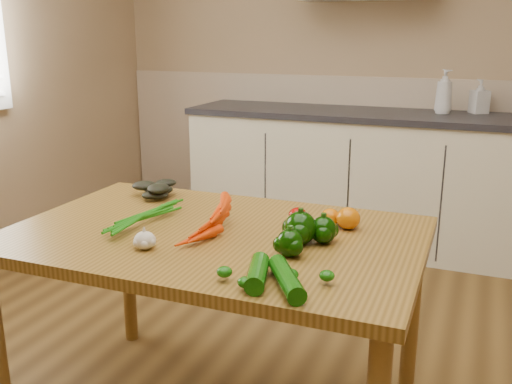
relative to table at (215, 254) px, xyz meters
The scene contains 16 objects.
room 0.61m from the table, 26.07° to the left, with size 4.04×5.04×2.64m.
counter_run 2.12m from the table, 80.62° to the left, with size 2.84×0.64×1.14m.
table is the anchor object (origin of this frame).
soap_bottle_a 2.25m from the table, 75.69° to the left, with size 0.11×0.11×0.27m, color silver.
soap_bottle_b 2.40m from the table, 71.37° to the left, with size 0.10×0.10×0.21m, color silver.
carrot_bunch 0.14m from the table, 169.33° to the right, with size 0.26×0.20×0.07m, color #EC3F05, non-canonical shape.
leafy_greens 0.54m from the table, 145.33° to the left, with size 0.20×0.18×0.10m, color black, non-canonical shape.
garlic_bulb 0.28m from the table, 119.57° to the right, with size 0.07×0.07×0.06m, color silver.
pepper_a 0.33m from the table, ahead, with size 0.10×0.10×0.10m, color black.
pepper_b 0.39m from the table, ahead, with size 0.09×0.09×0.09m, color black.
pepper_c 0.35m from the table, 20.17° to the right, with size 0.08×0.08×0.08m, color black.
tomato_a 0.32m from the table, 36.96° to the left, with size 0.07×0.07×0.06m, color #970702.
tomato_b 0.42m from the table, 31.52° to the left, with size 0.07×0.07×0.06m, color #CF6505.
tomato_c 0.47m from the table, 25.78° to the left, with size 0.08×0.08×0.08m, color #CF6505.
zucchini_a 0.51m from the table, 41.42° to the right, with size 0.05×0.05×0.22m, color #0D4B08.
zucchini_b 0.45m from the table, 48.39° to the right, with size 0.05×0.05×0.18m, color #0D4B08.
Camera 1 is at (0.69, -1.52, 1.38)m, focal length 40.00 mm.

